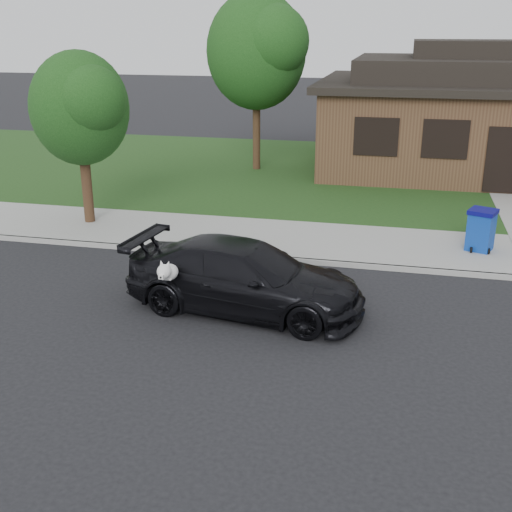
# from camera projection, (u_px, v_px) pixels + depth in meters

# --- Properties ---
(ground) EXTENTS (120.00, 120.00, 0.00)m
(ground) POSITION_uv_depth(u_px,v_px,m) (339.00, 334.00, 11.63)
(ground) COLOR black
(ground) RESTS_ON ground
(sidewalk) EXTENTS (60.00, 3.00, 0.12)m
(sidewalk) POSITION_uv_depth(u_px,v_px,m) (360.00, 245.00, 16.19)
(sidewalk) COLOR gray
(sidewalk) RESTS_ON ground
(curb) EXTENTS (60.00, 0.12, 0.12)m
(curb) POSITION_uv_depth(u_px,v_px,m) (355.00, 265.00, 14.82)
(curb) COLOR gray
(curb) RESTS_ON ground
(lawn) EXTENTS (60.00, 13.00, 0.13)m
(lawn) POSITION_uv_depth(u_px,v_px,m) (376.00, 176.00, 23.53)
(lawn) COLOR #193814
(lawn) RESTS_ON ground
(sedan) EXTENTS (4.90, 2.52, 1.36)m
(sedan) POSITION_uv_depth(u_px,v_px,m) (244.00, 277.00, 12.42)
(sedan) COLOR black
(sedan) RESTS_ON ground
(recycling_bin) EXTENTS (0.79, 0.79, 1.01)m
(recycling_bin) POSITION_uv_depth(u_px,v_px,m) (481.00, 230.00, 15.48)
(recycling_bin) COLOR navy
(recycling_bin) RESTS_ON sidewalk
(house) EXTENTS (12.60, 8.60, 4.65)m
(house) POSITION_uv_depth(u_px,v_px,m) (491.00, 115.00, 23.82)
(house) COLOR #422B1C
(house) RESTS_ON ground
(tree_0) EXTENTS (3.78, 3.60, 6.34)m
(tree_0) POSITION_uv_depth(u_px,v_px,m) (260.00, 49.00, 22.83)
(tree_0) COLOR #332114
(tree_0) RESTS_ON ground
(tree_2) EXTENTS (2.73, 2.60, 4.59)m
(tree_2) POSITION_uv_depth(u_px,v_px,m) (82.00, 107.00, 16.76)
(tree_2) COLOR #332114
(tree_2) RESTS_ON ground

